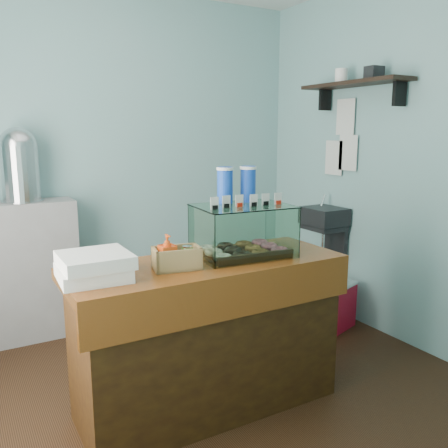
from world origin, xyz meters
TOP-DOWN VIEW (x-y plane):
  - ground at (0.00, 0.00)m, footprint 3.50×3.50m
  - room_shell at (0.03, 0.01)m, footprint 3.54×3.04m
  - counter at (0.00, -0.25)m, footprint 1.60×0.60m
  - back_shelf at (-0.90, 1.32)m, footprint 1.00×0.32m
  - display_case at (0.26, -0.20)m, footprint 0.58×0.45m
  - condiment_crate at (-0.22, -0.30)m, footprint 0.27×0.19m
  - pastry_boxes at (-0.65, -0.26)m, footprint 0.35×0.35m
  - coffee_urn at (-0.77, 1.33)m, footprint 0.31×0.31m
  - red_cooler at (1.41, 0.28)m, footprint 0.53×0.46m

SIDE VIEW (x-z plane):
  - ground at x=0.00m, z-range 0.00..0.00m
  - red_cooler at x=1.41m, z-range 0.00..0.39m
  - counter at x=0.00m, z-range 0.01..0.91m
  - back_shelf at x=-0.90m, z-range 0.00..1.10m
  - pastry_boxes at x=-0.65m, z-range 0.90..1.03m
  - condiment_crate at x=-0.22m, z-range 0.87..1.07m
  - display_case at x=0.26m, z-range 0.81..1.33m
  - coffee_urn at x=-0.77m, z-range 1.11..1.68m
  - room_shell at x=0.03m, z-range 0.30..3.12m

